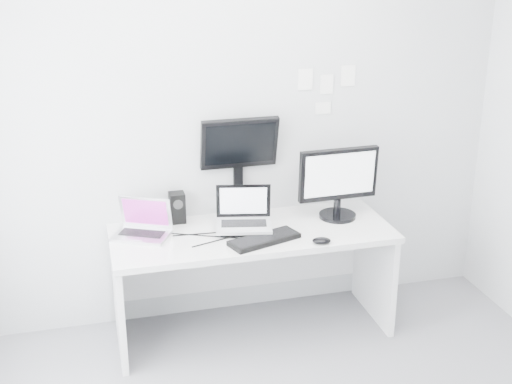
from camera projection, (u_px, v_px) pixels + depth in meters
back_wall at (239, 123)px, 4.48m from camera, size 3.60×0.00×3.60m
desk at (252, 282)px, 4.50m from camera, size 1.80×0.70×0.73m
macbook at (140, 219)px, 4.23m from camera, size 0.41×0.38×0.25m
speaker at (177, 208)px, 4.48m from camera, size 0.11×0.11×0.20m
dell_laptop at (244, 210)px, 4.31m from camera, size 0.40×0.34×0.29m
rear_monitor at (239, 165)px, 4.53m from camera, size 0.51×0.19×0.70m
samsung_monitor at (339, 182)px, 4.50m from camera, size 0.55×0.27×0.50m
keyboard at (264, 239)px, 4.21m from camera, size 0.48×0.30×0.03m
mouse at (322, 241)px, 4.18m from camera, size 0.13×0.10×0.04m
wall_note_0 at (305, 79)px, 4.49m from camera, size 0.10×0.00×0.14m
wall_note_1 at (327, 84)px, 4.53m from camera, size 0.09×0.00×0.13m
wall_note_2 at (348, 76)px, 4.55m from camera, size 0.10×0.00×0.14m
wall_note_3 at (323, 108)px, 4.58m from camera, size 0.11×0.00×0.08m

